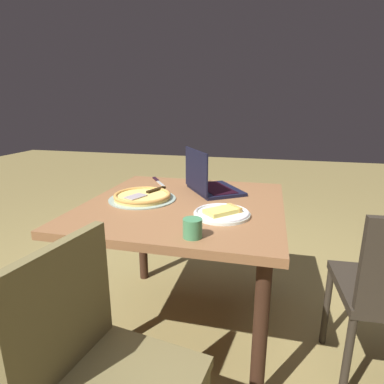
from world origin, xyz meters
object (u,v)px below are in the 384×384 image
(chair_far, at_px, (98,368))
(laptop, at_px, (209,183))
(pizza_plate, at_px, (222,213))
(dining_table, at_px, (184,220))
(table_knife, at_px, (158,181))
(pizza_tray, at_px, (143,196))
(drink_cup, at_px, (193,228))

(chair_far, bearing_deg, laptop, 173.68)
(laptop, height_order, pizza_plate, laptop)
(dining_table, distance_m, table_knife, 0.52)
(dining_table, distance_m, pizza_plate, 0.30)
(dining_table, height_order, pizza_plate, pizza_plate)
(dining_table, height_order, chair_far, chair_far)
(laptop, distance_m, pizza_plate, 0.42)
(laptop, height_order, table_knife, laptop)
(dining_table, xyz_separation_m, laptop, (-0.24, 0.09, 0.15))
(chair_far, bearing_deg, table_knife, -168.35)
(pizza_tray, bearing_deg, chair_far, 13.13)
(drink_cup, bearing_deg, table_knife, -152.04)
(pizza_tray, xyz_separation_m, table_knife, (-0.41, -0.06, -0.01))
(drink_cup, bearing_deg, pizza_plate, 164.50)
(pizza_tray, relative_size, drink_cup, 4.75)
(table_knife, xyz_separation_m, drink_cup, (0.84, 0.45, 0.04))
(laptop, xyz_separation_m, table_knife, (-0.18, -0.39, -0.05))
(dining_table, bearing_deg, drink_cup, 19.25)
(pizza_tray, bearing_deg, drink_cup, 41.83)
(dining_table, xyz_separation_m, pizza_plate, (0.16, 0.23, 0.11))
(laptop, relative_size, table_knife, 1.92)
(pizza_plate, distance_m, chair_far, 0.81)
(dining_table, xyz_separation_m, pizza_tray, (-0.00, -0.24, 0.11))
(dining_table, xyz_separation_m, drink_cup, (0.43, 0.15, 0.14))
(pizza_plate, bearing_deg, pizza_tray, -108.76)
(table_knife, relative_size, drink_cup, 2.82)
(table_knife, bearing_deg, pizza_plate, 42.65)
(pizza_plate, xyz_separation_m, pizza_tray, (-0.16, -0.46, 0.00))
(table_knife, height_order, chair_far, chair_far)
(laptop, bearing_deg, pizza_plate, 19.15)
(table_knife, bearing_deg, dining_table, 35.73)
(pizza_plate, xyz_separation_m, drink_cup, (0.27, -0.08, 0.03))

